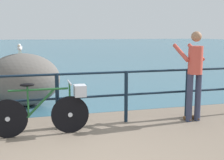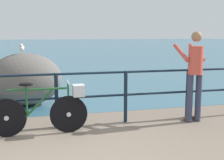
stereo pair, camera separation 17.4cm
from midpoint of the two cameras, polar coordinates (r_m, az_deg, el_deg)
The scene contains 7 objects.
ground_plane at distance 23.64m, azimuth -12.98°, elevation 4.36°, with size 120.00×120.00×0.10m, color #756656.
sea_surface at distance 51.25m, azimuth -13.55°, elevation 6.73°, with size 120.00×90.00×0.01m, color #38667A.
promenade_railing at distance 5.54m, azimuth -9.80°, elevation -2.65°, with size 8.08×0.07×1.02m.
bicycle at distance 5.22m, azimuth -11.52°, elevation -5.32°, with size 1.70×0.48×0.92m.
person_at_railing at distance 6.00m, azimuth 16.45°, elevation 1.47°, with size 0.48×0.65×1.78m.
breakwater_boulder_main at distance 7.46m, azimuth -15.78°, elevation 0.13°, with size 1.76×1.38×1.27m.
seagull at distance 7.39m, azimuth -16.37°, elevation 6.07°, with size 0.13×0.34×0.23m.
Camera 2 is at (-0.28, -3.59, 1.73)m, focal length 47.33 mm.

